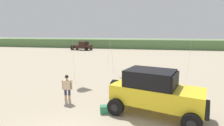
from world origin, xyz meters
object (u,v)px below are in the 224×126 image
object	(u,v)px
distant_pickup	(82,46)
jeep	(155,91)
cooler_box	(106,109)
person_watching	(67,87)

from	to	relation	value
distant_pickup	jeep	bearing A→B (deg)	-63.27
jeep	distant_pickup	distance (m)	34.24
cooler_box	distant_pickup	size ratio (longest dim) A/B	0.11
jeep	cooler_box	bearing A→B (deg)	-171.42
jeep	person_watching	bearing A→B (deg)	173.71
jeep	distant_pickup	world-z (taller)	jeep
distant_pickup	person_watching	bearing A→B (deg)	-70.86
jeep	person_watching	xyz separation A→B (m)	(-4.98, 0.55, -0.26)
jeep	person_watching	size ratio (longest dim) A/B	3.01
person_watching	cooler_box	xyz separation A→B (m)	(2.52, -0.92, -0.75)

